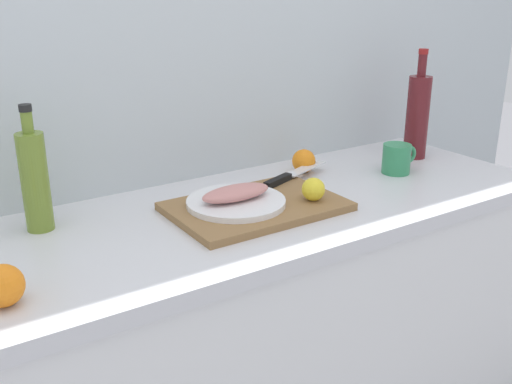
# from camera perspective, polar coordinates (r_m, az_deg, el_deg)

# --- Properties ---
(back_wall) EXTENTS (3.20, 0.05, 2.50)m
(back_wall) POSITION_cam_1_polar(r_m,az_deg,el_deg) (1.68, -10.46, 12.15)
(back_wall) COLOR silver
(back_wall) RESTS_ON ground_plane
(kitchen_counter) EXTENTS (2.00, 0.60, 0.90)m
(kitchen_counter) POSITION_cam_1_polar(r_m,az_deg,el_deg) (1.71, -4.20, -16.63)
(kitchen_counter) COLOR white
(kitchen_counter) RESTS_ON ground_plane
(cutting_board) EXTENTS (0.44, 0.29, 0.02)m
(cutting_board) POSITION_cam_1_polar(r_m,az_deg,el_deg) (1.54, 0.00, -1.40)
(cutting_board) COLOR olive
(cutting_board) RESTS_ON kitchen_counter
(white_plate) EXTENTS (0.25, 0.25, 0.01)m
(white_plate) POSITION_cam_1_polar(r_m,az_deg,el_deg) (1.52, -1.92, -0.99)
(white_plate) COLOR white
(white_plate) RESTS_ON cutting_board
(fish_fillet) EXTENTS (0.19, 0.08, 0.04)m
(fish_fillet) POSITION_cam_1_polar(r_m,az_deg,el_deg) (1.51, -1.93, -0.08)
(fish_fillet) COLOR tan
(fish_fillet) RESTS_ON white_plate
(chef_knife) EXTENTS (0.28, 0.13, 0.02)m
(chef_knife) POSITION_cam_1_polar(r_m,az_deg,el_deg) (1.71, 3.13, 1.54)
(chef_knife) COLOR silver
(chef_knife) RESTS_ON cutting_board
(lemon_0) EXTENTS (0.06, 0.06, 0.06)m
(lemon_0) POSITION_cam_1_polar(r_m,az_deg,el_deg) (1.55, 5.52, 0.27)
(lemon_0) COLOR yellow
(lemon_0) RESTS_ON cutting_board
(olive_oil_bottle) EXTENTS (0.06, 0.06, 0.30)m
(olive_oil_bottle) POSITION_cam_1_polar(r_m,az_deg,el_deg) (1.47, -20.45, 1.12)
(olive_oil_bottle) COLOR olive
(olive_oil_bottle) RESTS_ON kitchen_counter
(wine_bottle) EXTENTS (0.07, 0.07, 0.36)m
(wine_bottle) POSITION_cam_1_polar(r_m,az_deg,el_deg) (2.03, 15.23, 7.12)
(wine_bottle) COLOR #59191E
(wine_bottle) RESTS_ON kitchen_counter
(coffee_mug_0) EXTENTS (0.13, 0.09, 0.09)m
(coffee_mug_0) POSITION_cam_1_polar(r_m,az_deg,el_deg) (1.87, 13.38, 3.14)
(coffee_mug_0) COLOR #338C59
(coffee_mug_0) RESTS_ON kitchen_counter
(orange_0) EXTENTS (0.07, 0.07, 0.07)m
(orange_0) POSITION_cam_1_polar(r_m,az_deg,el_deg) (1.83, 4.60, 2.99)
(orange_0) COLOR orange
(orange_0) RESTS_ON kitchen_counter
(orange_1) EXTENTS (0.08, 0.08, 0.08)m
(orange_1) POSITION_cam_1_polar(r_m,az_deg,el_deg) (1.19, -23.13, -8.26)
(orange_1) COLOR orange
(orange_1) RESTS_ON kitchen_counter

